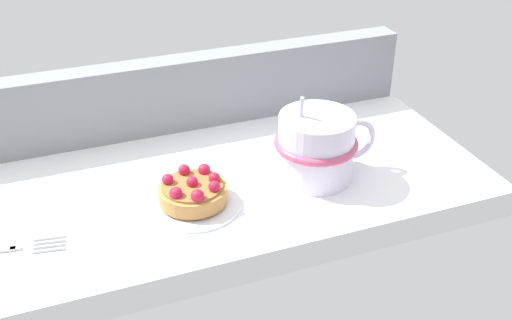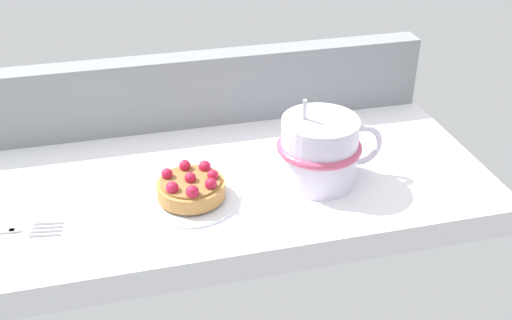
% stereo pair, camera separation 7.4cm
% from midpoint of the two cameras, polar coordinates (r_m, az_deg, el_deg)
% --- Properties ---
extents(ground_plane, '(0.74, 0.34, 0.04)m').
position_cam_midpoint_polar(ground_plane, '(0.80, -2.38, -2.62)').
color(ground_plane, white).
extents(window_rail_back, '(0.72, 0.04, 0.11)m').
position_cam_midpoint_polar(window_rail_back, '(0.90, -4.45, 6.35)').
color(window_rail_back, gray).
rests_on(window_rail_back, ground_plane).
extents(dessert_plate, '(0.12, 0.12, 0.01)m').
position_cam_midpoint_polar(dessert_plate, '(0.75, -3.19, -3.62)').
color(dessert_plate, silver).
rests_on(dessert_plate, ground_plane).
extents(raspberry_tart, '(0.08, 0.08, 0.03)m').
position_cam_midpoint_polar(raspberry_tart, '(0.74, -3.22, -2.58)').
color(raspberry_tart, '#B77F42').
rests_on(raspberry_tart, dessert_plate).
extents(coffee_mug, '(0.14, 0.11, 0.11)m').
position_cam_midpoint_polar(coffee_mug, '(0.77, 8.75, 0.85)').
color(coffee_mug, silver).
rests_on(coffee_mug, ground_plane).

